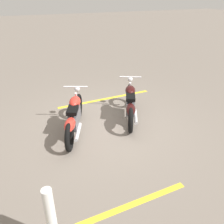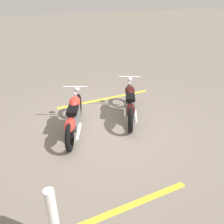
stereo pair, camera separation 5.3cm
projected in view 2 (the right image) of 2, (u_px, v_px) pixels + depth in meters
The scene contains 6 objects.
ground_plane at pixel (105, 125), 6.29m from camera, with size 60.00×60.00×0.00m, color slate.
motorcycle_bright_foreground at pixel (74, 116), 5.78m from camera, with size 2.11×0.95×1.04m.
motorcycle_dark_foreground at pixel (130, 103), 6.45m from camera, with size 2.08×1.01×1.04m.
bollard_post at pixel (53, 218), 3.16m from camera, with size 0.14×0.14×1.04m, color white.
parking_stripe_near at pixel (105, 99), 7.77m from camera, with size 3.20×0.12×0.01m, color yellow.
parking_stripe_mid at pixel (106, 216), 3.80m from camera, with size 3.20×0.12×0.01m, color yellow.
Camera 2 is at (5.05, -1.84, 3.28)m, focal length 37.59 mm.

